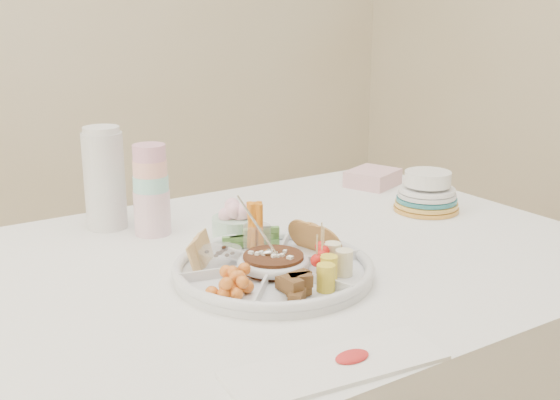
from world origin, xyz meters
TOP-DOWN VIEW (x-y plane):
  - party_tray at (-0.01, -0.10)m, footprint 0.45×0.45m
  - bean_dip at (-0.01, -0.10)m, footprint 0.14×0.14m
  - tortillas at (0.12, -0.06)m, footprint 0.11×0.11m
  - carrot_cucumber at (0.02, 0.03)m, footprint 0.13×0.13m
  - pita_raisins at (-0.10, -0.01)m, footprint 0.14×0.14m
  - cherries at (-0.13, -0.14)m, footprint 0.13×0.13m
  - granola_chunks at (-0.03, -0.22)m, footprint 0.13×0.13m
  - banana_tomato at (0.09, -0.19)m, footprint 0.13×0.13m
  - cup_stack at (-0.10, 0.27)m, footprint 0.09×0.09m
  - thermos at (-0.17, 0.37)m, footprint 0.10×0.10m
  - flower_bowl at (0.04, 0.13)m, footprint 0.14×0.14m
  - napkin_stack at (0.60, 0.32)m, footprint 0.17×0.16m
  - plate_stack at (0.55, 0.06)m, footprint 0.18×0.18m
  - placemat at (-0.11, -0.44)m, footprint 0.34×0.15m

SIDE VIEW (x-z plane):
  - placemat at x=-0.11m, z-range 0.76..0.76m
  - party_tray at x=-0.01m, z-range 0.76..0.80m
  - napkin_stack at x=0.60m, z-range 0.76..0.80m
  - bean_dip at x=-0.01m, z-range 0.77..0.81m
  - cherries at x=-0.13m, z-range 0.77..0.82m
  - granola_chunks at x=-0.03m, z-range 0.77..0.82m
  - flower_bowl at x=0.04m, z-range 0.76..0.84m
  - tortillas at x=0.12m, z-range 0.77..0.83m
  - pita_raisins at x=-0.10m, z-range 0.77..0.83m
  - plate_stack at x=0.55m, z-range 0.76..0.86m
  - banana_tomato at x=0.09m, z-range 0.77..0.86m
  - carrot_cucumber at x=0.02m, z-range 0.77..0.87m
  - cup_stack at x=-0.10m, z-range 0.76..0.98m
  - thermos at x=-0.17m, z-range 0.76..1.00m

